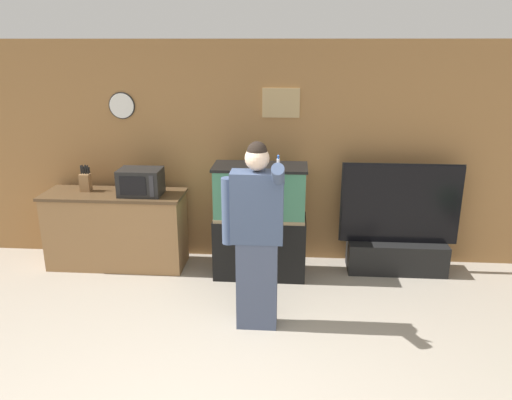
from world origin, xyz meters
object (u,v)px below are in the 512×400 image
Objects in this scene: microwave at (141,182)px; person_standing at (256,235)px; aquarium_on_stand at (260,221)px; knife_block at (85,182)px; tv_on_stand at (397,241)px; counter_island at (117,229)px.

microwave is 1.83m from person_standing.
knife_block is at bearing 175.00° from aquarium_on_stand.
tv_on_stand is at bearing 7.46° from aquarium_on_stand.
person_standing reaches higher than tv_on_stand.
counter_island is 0.69m from microwave.
tv_on_stand is (2.94, 0.13, -0.68)m from microwave.
counter_island is 1.72m from aquarium_on_stand.
person_standing reaches higher than microwave.
counter_island is 2.18m from person_standing.
aquarium_on_stand is at bearing -4.15° from counter_island.
tv_on_stand is (1.58, 0.21, -0.27)m from aquarium_on_stand.
microwave is at bearing -7.05° from counter_island.
knife_block is at bearing 170.82° from counter_island.
counter_island is 3.42× the size of microwave.
knife_block is 2.09m from aquarium_on_stand.
knife_block is (-0.34, 0.06, 0.56)m from counter_island.
aquarium_on_stand is at bearing 91.91° from person_standing.
person_standing is at bearing -34.89° from counter_island.
counter_island is at bearing 145.11° from person_standing.
counter_island is at bearing 172.95° from microwave.
aquarium_on_stand is 1.62m from tv_on_stand.
microwave is at bearing -177.55° from tv_on_stand.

